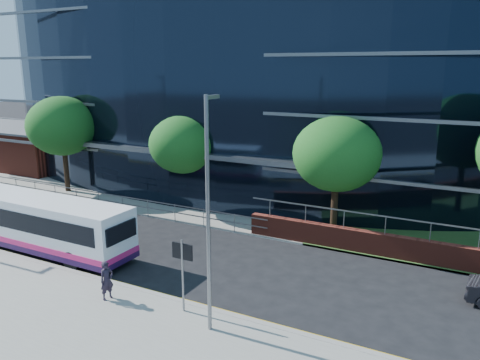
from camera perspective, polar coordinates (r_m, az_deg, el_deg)
The scene contains 16 objects.
ground at distance 21.88m, azimuth -14.37°, elevation -11.01°, with size 200.00×200.00×0.00m, color black.
pavement_near at distance 18.89m, azimuth -24.90°, elevation -15.82°, with size 80.00×8.00×0.15m, color gray.
kerb at distance 21.20m, azimuth -16.22°, elevation -11.73°, with size 80.00×0.25×0.16m, color gray.
yellow_line_outer at distance 21.36m, azimuth -15.83°, elevation -11.73°, with size 80.00×0.08×0.01m, color gold.
yellow_line_inner at distance 21.45m, azimuth -15.55°, elevation -11.59°, with size 80.00×0.08×0.01m, color gold.
far_forecourt at distance 33.45m, azimuth -9.54°, elevation -2.02°, with size 50.00×8.00×0.10m, color gray.
glass_office at distance 39.58m, azimuth 1.19°, elevation 12.23°, with size 44.00×23.10×16.00m.
brick_pavilion at distance 45.91m, azimuth -23.88°, elevation 3.66°, with size 8.60×6.66×4.40m.
guard_railings at distance 31.62m, azimuth -16.86°, elevation -1.89°, with size 24.00×0.05×1.10m.
street_sign at distance 17.28m, azimuth -7.03°, elevation -9.71°, with size 0.85×0.09×2.80m.
tree_far_a at distance 35.81m, azimuth -20.84°, elevation 6.17°, with size 4.95×4.95×6.98m.
tree_far_b at distance 29.65m, azimuth -6.95°, elevation 4.30°, with size 4.29×4.29×6.05m.
tree_far_c at distance 24.88m, azimuth 11.72°, elevation 3.09°, with size 4.62×4.62×6.51m.
streetlight_east at distance 15.25m, azimuth -3.87°, elevation -3.67°, with size 0.15×0.77×8.00m.
city_bus at distance 24.99m, azimuth -22.70°, elevation -4.99°, with size 10.06×2.32×2.71m.
pedestrian at distance 19.20m, azimuth -15.92°, elevation -11.69°, with size 0.57×0.37×1.55m, color #241C2A.
Camera 1 is at (13.65, -14.56, 8.97)m, focal length 35.00 mm.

